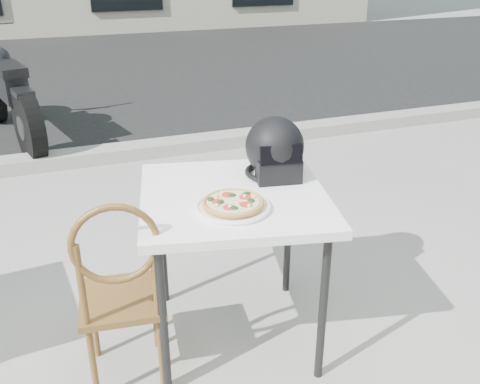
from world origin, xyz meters
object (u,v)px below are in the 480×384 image
object	(u,v)px
plate	(233,207)
helmet	(275,150)
cafe_chair_main	(120,285)
motorcycle	(6,93)
cafe_table_main	(234,208)
pizza	(233,203)

from	to	relation	value
plate	helmet	bearing A→B (deg)	41.64
cafe_chair_main	motorcycle	world-z (taller)	motorcycle
cafe_table_main	pizza	world-z (taller)	pizza
helmet	motorcycle	size ratio (longest dim) A/B	0.15
pizza	cafe_chair_main	size ratio (longest dim) A/B	0.31
plate	motorcycle	world-z (taller)	motorcycle
pizza	cafe_chair_main	bearing A→B (deg)	179.47
helmet	motorcycle	world-z (taller)	motorcycle
cafe_table_main	helmet	size ratio (longest dim) A/B	2.93
cafe_table_main	cafe_chair_main	distance (m)	0.60
cafe_table_main	pizza	xyz separation A→B (m)	(-0.06, -0.15, 0.10)
cafe_table_main	motorcycle	distance (m)	3.82
pizza	motorcycle	size ratio (longest dim) A/B	0.13
helmet	cafe_chair_main	distance (m)	0.94
cafe_table_main	plate	xyz separation A→B (m)	(-0.06, -0.15, 0.08)
pizza	cafe_chair_main	xyz separation A→B (m)	(-0.50, 0.00, -0.30)
plate	motorcycle	size ratio (longest dim) A/B	0.17
pizza	motorcycle	distance (m)	3.95
pizza	motorcycle	xyz separation A→B (m)	(-1.03, 3.80, -0.33)
motorcycle	cafe_table_main	bearing A→B (deg)	-87.09
helmet	motorcycle	xyz separation A→B (m)	(-1.34, 3.53, -0.43)
pizza	motorcycle	bearing A→B (deg)	105.16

